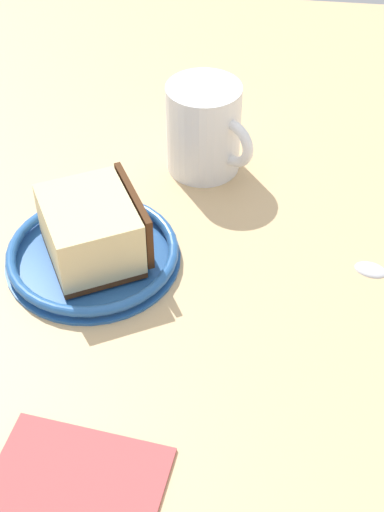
{
  "coord_description": "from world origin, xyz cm",
  "views": [
    {
      "loc": [
        5.68,
        -46.92,
        47.01
      ],
      "look_at": [
        -0.09,
        -1.41,
        3.0
      ],
      "focal_mm": 50.91,
      "sensor_mm": 36.0,
      "label": 1
    }
  ],
  "objects_px": {
    "cake_slice": "(94,227)",
    "folded_napkin": "(69,499)",
    "tea_mug": "(205,128)",
    "small_plate": "(94,251)"
  },
  "relations": [
    {
      "from": "tea_mug",
      "to": "folded_napkin",
      "type": "xyz_separation_m",
      "value": [
        -0.05,
        -0.39,
        -0.05
      ]
    },
    {
      "from": "folded_napkin",
      "to": "tea_mug",
      "type": "bearing_deg",
      "value": 82.96
    },
    {
      "from": "cake_slice",
      "to": "folded_napkin",
      "type": "distance_m",
      "value": 0.25
    },
    {
      "from": "cake_slice",
      "to": "folded_napkin",
      "type": "height_order",
      "value": "cake_slice"
    },
    {
      "from": "cake_slice",
      "to": "tea_mug",
      "type": "height_order",
      "value": "tea_mug"
    },
    {
      "from": "small_plate",
      "to": "tea_mug",
      "type": "height_order",
      "value": "tea_mug"
    },
    {
      "from": "tea_mug",
      "to": "small_plate",
      "type": "bearing_deg",
      "value": -119.35
    },
    {
      "from": "cake_slice",
      "to": "tea_mug",
      "type": "bearing_deg",
      "value": 61.13
    },
    {
      "from": "cake_slice",
      "to": "folded_napkin",
      "type": "bearing_deg",
      "value": -81.83
    },
    {
      "from": "small_plate",
      "to": "cake_slice",
      "type": "bearing_deg",
      "value": 28.69
    }
  ]
}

